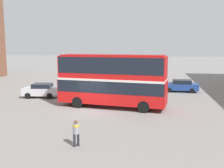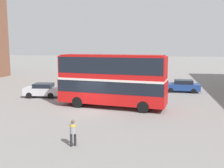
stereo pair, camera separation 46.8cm
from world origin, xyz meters
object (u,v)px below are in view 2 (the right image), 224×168
parked_car_kerb_near (182,86)px  parked_car_kerb_far (43,90)px  double_decker_bus (112,78)px  pedestrian_foreground (73,130)px

parked_car_kerb_near → parked_car_kerb_far: bearing=23.8°
double_decker_bus → pedestrian_foreground: (-0.49, -9.85, -1.85)m
parked_car_kerb_near → parked_car_kerb_far: (-15.73, -6.23, 0.03)m
double_decker_bus → parked_car_kerb_far: double_decker_bus is taller
double_decker_bus → parked_car_kerb_far: 9.45m
double_decker_bus → pedestrian_foreground: bearing=-84.8°
parked_car_kerb_near → double_decker_bus: bearing=55.6°
parked_car_kerb_far → pedestrian_foreground: bearing=114.7°
double_decker_bus → pedestrian_foreground: size_ratio=6.57×
pedestrian_foreground → parked_car_kerb_near: bearing=-61.4°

